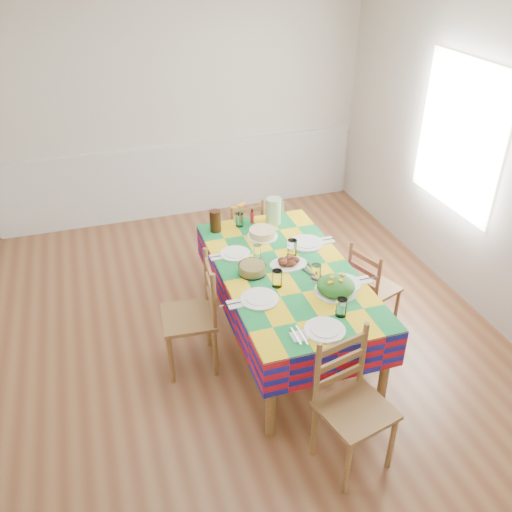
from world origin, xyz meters
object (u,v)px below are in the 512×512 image
at_px(meat_platter, 288,262).
at_px(green_pitcher, 274,211).
at_px(dining_table, 287,279).
at_px(chair_far, 244,236).
at_px(tea_pitcher, 215,221).
at_px(chair_near, 351,405).
at_px(chair_right, 371,288).
at_px(chair_left, 194,316).

height_order(meat_platter, green_pitcher, green_pitcher).
height_order(dining_table, chair_far, chair_far).
height_order(green_pitcher, chair_far, green_pitcher).
relative_size(tea_pitcher, chair_far, 0.24).
height_order(tea_pitcher, chair_near, chair_near).
relative_size(meat_platter, green_pitcher, 1.29).
relative_size(green_pitcher, chair_far, 0.29).
height_order(dining_table, meat_platter, meat_platter).
height_order(green_pitcher, chair_near, green_pitcher).
distance_m(chair_near, chair_right, 1.48).
bearing_deg(dining_table, green_pitcher, 78.24).
relative_size(dining_table, chair_right, 2.28).
height_order(dining_table, chair_near, chair_near).
bearing_deg(green_pitcher, chair_near, -94.99).
bearing_deg(tea_pitcher, chair_far, 47.79).
xyz_separation_m(meat_platter, chair_right, (0.76, -0.08, -0.37)).
bearing_deg(chair_far, chair_right, 117.31).
bearing_deg(chair_far, dining_table, 85.10).
height_order(meat_platter, chair_left, chair_left).
bearing_deg(green_pitcher, meat_platter, -100.02).
relative_size(chair_far, chair_left, 0.86).
height_order(green_pitcher, chair_left, green_pitcher).
bearing_deg(chair_left, dining_table, 95.14).
relative_size(green_pitcher, chair_right, 0.28).
bearing_deg(dining_table, chair_near, -90.49).
bearing_deg(green_pitcher, tea_pitcher, 179.03).
height_order(chair_near, chair_left, chair_near).
relative_size(green_pitcher, chair_near, 0.25).
relative_size(green_pitcher, tea_pitcher, 1.21).
bearing_deg(chair_near, tea_pitcher, 86.97).
bearing_deg(chair_near, chair_left, 108.64).
bearing_deg(meat_platter, chair_near, -92.10).
height_order(meat_platter, tea_pitcher, tea_pitcher).
xyz_separation_m(dining_table, green_pitcher, (0.17, 0.81, 0.21)).
relative_size(chair_left, chair_right, 1.14).
distance_m(dining_table, chair_far, 1.28).
xyz_separation_m(dining_table, chair_left, (-0.79, -0.00, -0.20)).
distance_m(dining_table, green_pitcher, 0.86).
relative_size(tea_pitcher, chair_right, 0.23).
xyz_separation_m(green_pitcher, chair_left, (-0.96, -0.82, -0.41)).
height_order(chair_far, chair_left, chair_left).
xyz_separation_m(green_pitcher, chair_far, (-0.17, 0.44, -0.48)).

